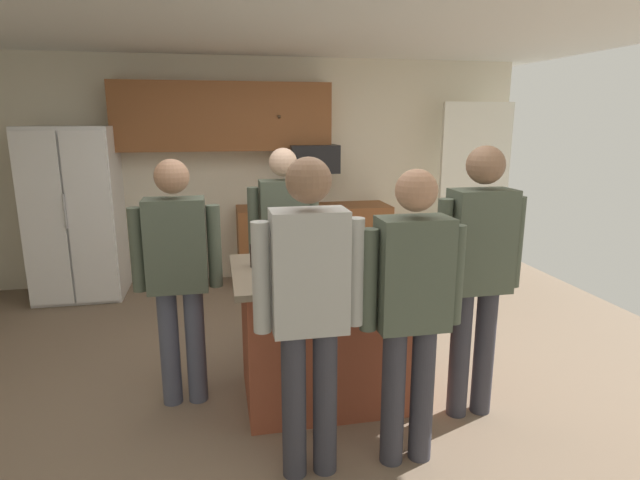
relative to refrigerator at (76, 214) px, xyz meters
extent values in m
plane|color=#7F6B56|center=(2.00, -2.38, -0.91)|extent=(7.04, 7.04, 0.00)
plane|color=white|center=(2.00, -2.38, 1.69)|extent=(7.04, 7.04, 0.00)
cube|color=beige|center=(2.00, 0.42, 0.39)|extent=(6.40, 0.10, 2.60)
cube|color=white|center=(4.60, 0.02, 0.19)|extent=(0.90, 0.06, 2.00)
cube|color=brown|center=(1.60, 0.22, 1.01)|extent=(2.40, 0.35, 0.75)
sphere|color=#4C3823|center=(2.20, 0.03, 1.01)|extent=(0.04, 0.04, 0.04)
cube|color=brown|center=(2.60, 0.10, -0.46)|extent=(1.80, 0.60, 0.90)
sphere|color=#4C3823|center=(3.05, -0.22, -0.46)|extent=(0.04, 0.04, 0.04)
cube|color=white|center=(0.00, 0.02, 0.00)|extent=(0.89, 0.70, 1.83)
cube|color=white|center=(-0.22, -0.35, 0.00)|extent=(0.42, 0.04, 1.75)
cube|color=white|center=(0.22, -0.35, 0.00)|extent=(0.42, 0.04, 1.75)
cylinder|color=#B2B2B7|center=(0.00, -0.38, 0.09)|extent=(0.02, 0.02, 0.35)
cube|color=black|center=(2.60, 0.12, 0.54)|extent=(0.56, 0.40, 0.32)
cube|color=#9E4C33|center=(2.19, -2.58, -0.47)|extent=(1.14, 0.79, 0.89)
cube|color=gray|center=(2.19, -2.58, 0.00)|extent=(1.28, 0.93, 0.04)
cylinder|color=#383842|center=(2.96, -2.99, -0.49)|extent=(0.13, 0.13, 0.85)
cylinder|color=#383842|center=(3.13, -2.99, -0.49)|extent=(0.13, 0.13, 0.85)
cube|color=#4C5647|center=(3.05, -2.99, 0.25)|extent=(0.38, 0.22, 0.64)
sphere|color=#8C664C|center=(3.05, -2.99, 0.71)|extent=(0.23, 0.23, 0.23)
cylinder|color=#4C5647|center=(2.81, -2.99, 0.23)|extent=(0.09, 0.09, 0.57)
cylinder|color=#4C5647|center=(3.29, -2.99, 0.23)|extent=(0.09, 0.09, 0.57)
cylinder|color=#383842|center=(2.38, -3.36, -0.51)|extent=(0.13, 0.13, 0.80)
cylinder|color=#383842|center=(2.55, -3.36, -0.51)|extent=(0.13, 0.13, 0.80)
cube|color=#4C5647|center=(2.47, -3.36, 0.19)|extent=(0.38, 0.22, 0.60)
sphere|color=tan|center=(2.47, -3.36, 0.63)|extent=(0.22, 0.22, 0.22)
cylinder|color=#4C5647|center=(2.23, -3.36, 0.17)|extent=(0.09, 0.09, 0.54)
cylinder|color=#4C5647|center=(2.71, -3.36, 0.17)|extent=(0.09, 0.09, 0.54)
cylinder|color=#383842|center=(1.83, -3.36, -0.50)|extent=(0.13, 0.13, 0.84)
cylinder|color=#383842|center=(2.00, -3.36, -0.50)|extent=(0.13, 0.13, 0.84)
cube|color=#B7B7B2|center=(1.92, -3.36, 0.23)|extent=(0.38, 0.22, 0.63)
sphere|color=#8C664C|center=(1.92, -3.36, 0.69)|extent=(0.23, 0.23, 0.23)
cylinder|color=#B7B7B2|center=(1.68, -3.36, 0.22)|extent=(0.09, 0.09, 0.56)
cylinder|color=#B7B7B2|center=(2.16, -3.36, 0.22)|extent=(0.09, 0.09, 0.56)
cylinder|color=#232D4C|center=(1.91, -1.79, -0.51)|extent=(0.13, 0.13, 0.82)
cylinder|color=#232D4C|center=(2.08, -1.79, -0.51)|extent=(0.13, 0.13, 0.82)
cube|color=#4C5647|center=(2.00, -1.79, 0.21)|extent=(0.38, 0.22, 0.61)
sphere|color=beige|center=(2.00, -1.79, 0.65)|extent=(0.22, 0.22, 0.22)
cylinder|color=#4C5647|center=(1.76, -1.79, 0.19)|extent=(0.09, 0.09, 0.55)
cylinder|color=#4C5647|center=(2.24, -1.79, 0.19)|extent=(0.09, 0.09, 0.55)
cylinder|color=#4C5166|center=(1.13, -2.47, -0.51)|extent=(0.13, 0.13, 0.80)
cylinder|color=#4C5166|center=(1.30, -2.47, -0.51)|extent=(0.13, 0.13, 0.80)
cube|color=#4C5647|center=(1.21, -2.47, 0.19)|extent=(0.38, 0.22, 0.60)
sphere|color=tan|center=(1.21, -2.47, 0.63)|extent=(0.22, 0.22, 0.22)
cylinder|color=#4C5647|center=(0.97, -2.47, 0.17)|extent=(0.09, 0.09, 0.54)
cylinder|color=#4C5647|center=(1.45, -2.47, 0.17)|extent=(0.09, 0.09, 0.54)
cylinder|color=#4C6B99|center=(2.33, -2.85, 0.06)|extent=(0.08, 0.08, 0.09)
torus|color=#4C6B99|center=(2.38, -2.85, 0.07)|extent=(0.06, 0.01, 0.06)
cylinder|color=black|center=(2.08, -2.28, 0.10)|extent=(0.06, 0.06, 0.17)
cylinder|color=black|center=(1.72, -2.47, 0.09)|extent=(0.08, 0.08, 0.15)
cylinder|color=black|center=(2.43, -2.34, 0.09)|extent=(0.08, 0.08, 0.15)
cylinder|color=black|center=(1.83, -2.89, 0.08)|extent=(0.06, 0.06, 0.13)
cylinder|color=white|center=(2.67, -2.87, 0.07)|extent=(0.09, 0.09, 0.10)
torus|color=white|center=(2.73, -2.87, 0.07)|extent=(0.06, 0.01, 0.06)
cube|color=#B7B7BC|center=(2.29, -2.56, 0.03)|extent=(0.44, 0.30, 0.02)
cube|color=#A8A8AD|center=(2.29, -2.56, 0.05)|extent=(0.44, 0.30, 0.02)
camera|label=1|loc=(1.48, -5.79, 0.97)|focal=28.78mm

